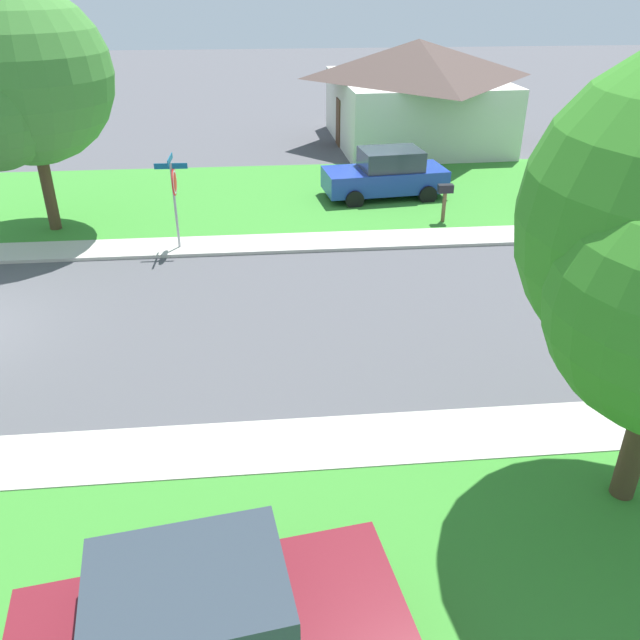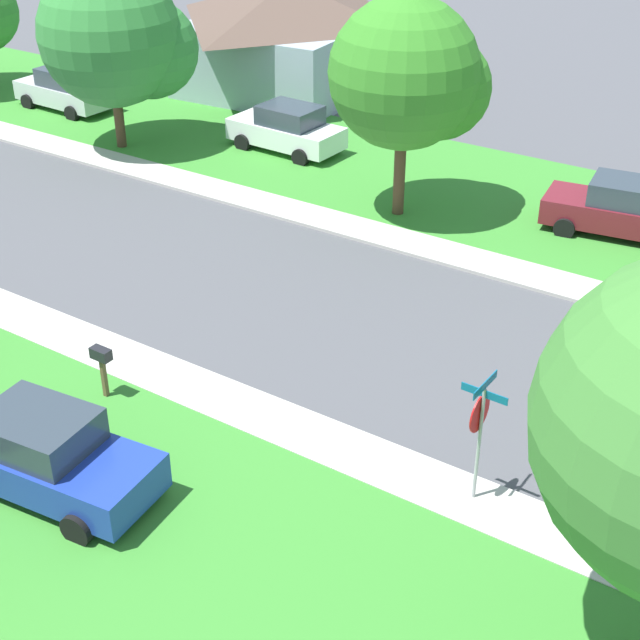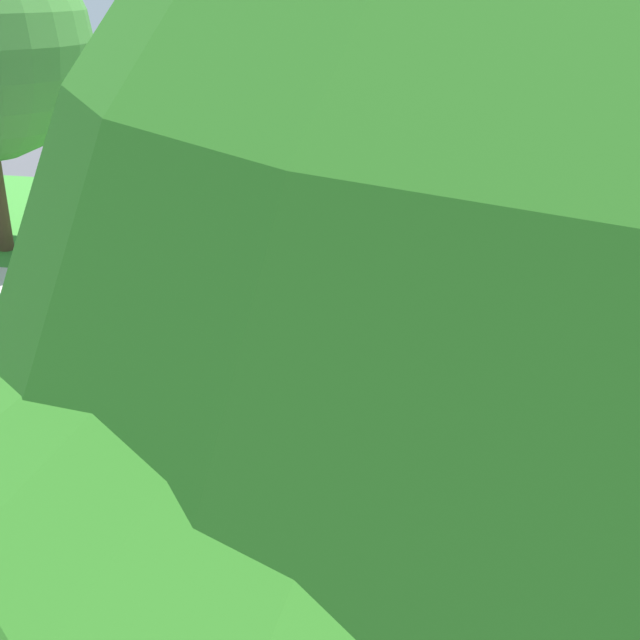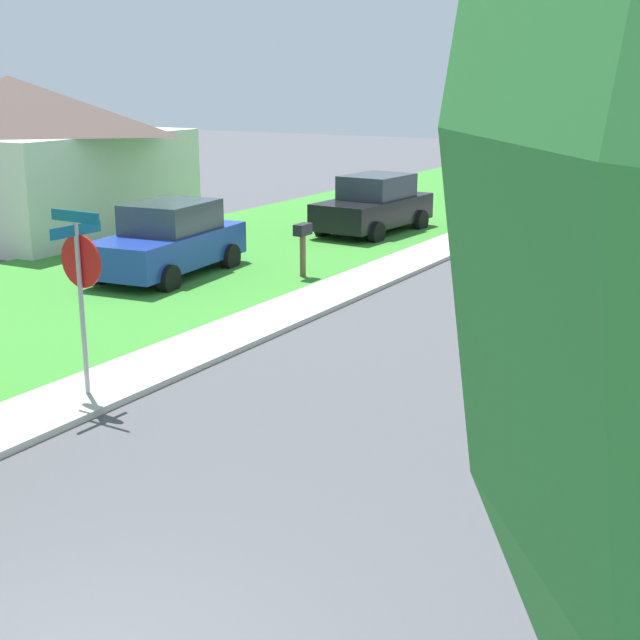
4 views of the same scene
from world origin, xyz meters
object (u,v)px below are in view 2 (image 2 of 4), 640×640
car_white_kerbside_mid (287,129)px  house_right_setback (290,33)px  stop_sign_far_corner (480,421)px  tree_sidewalk_mid (413,77)px  car_blue_driveway_right (48,455)px  car_silver_behind_trees (65,89)px  tree_across_left (120,38)px  car_maroon_far_down_street (620,208)px  mailbox (102,360)px

car_white_kerbside_mid → house_right_setback: (6.80, 4.64, 1.50)m
stop_sign_far_corner → tree_sidewalk_mid: size_ratio=0.41×
car_blue_driveway_right → tree_sidewalk_mid: tree_sidewalk_mid is taller
tree_sidewalk_mid → stop_sign_far_corner: bearing=-145.7°
car_silver_behind_trees → tree_across_left: 6.43m
house_right_setback → tree_sidewalk_mid: bearing=-130.1°
tree_across_left → stop_sign_far_corner: bearing=-119.5°
car_silver_behind_trees → car_maroon_far_down_street: 22.97m
mailbox → tree_across_left: bearing=41.6°
tree_sidewalk_mid → house_right_setback: 14.58m
tree_across_left → mailbox: bearing=-138.4°
car_white_kerbside_mid → tree_sidewalk_mid: bearing=-111.3°
car_maroon_far_down_street → mailbox: car_maroon_far_down_street is taller
car_blue_driveway_right → car_maroon_far_down_street: bearing=-16.8°
tree_sidewalk_mid → mailbox: tree_sidewalk_mid is taller
mailbox → stop_sign_far_corner: bearing=-80.2°
stop_sign_far_corner → tree_sidewalk_mid: tree_sidewalk_mid is taller
car_white_kerbside_mid → tree_sidewalk_mid: size_ratio=0.64×
stop_sign_far_corner → house_right_setback: (20.52, 18.72, 0.49)m
stop_sign_far_corner → car_white_kerbside_mid: bearing=45.7°
stop_sign_far_corner → mailbox: bearing=99.8°
car_silver_behind_trees → car_blue_driveway_right: 24.49m
car_blue_driveway_right → tree_across_left: size_ratio=0.67×
car_silver_behind_trees → house_right_setback: (7.80, -5.84, 1.50)m
car_silver_behind_trees → car_white_kerbside_mid: bearing=-84.6°
car_white_kerbside_mid → car_silver_behind_trees: bearing=95.4°
stop_sign_far_corner → car_maroon_far_down_street: bearing=6.8°
car_blue_driveway_right → mailbox: car_blue_driveway_right is taller
stop_sign_far_corner → tree_across_left: size_ratio=0.41×
car_blue_driveway_right → tree_across_left: (15.17, 12.33, 3.14)m
stop_sign_far_corner → car_blue_driveway_right: 8.20m
stop_sign_far_corner → tree_across_left: bearing=60.5°
car_white_kerbside_mid → tree_sidewalk_mid: 7.72m
house_right_setback → mailbox: bearing=-154.6°
mailbox → car_maroon_far_down_street: bearing=-24.4°
tree_across_left → car_blue_driveway_right: bearing=-140.9°
car_white_kerbside_mid → tree_sidewalk_mid: (-2.51, -6.42, 3.49)m
tree_sidewalk_mid → house_right_setback: tree_sidewalk_mid is taller
car_maroon_far_down_street → mailbox: 16.22m
stop_sign_far_corner → car_silver_behind_trees: stop_sign_far_corner is taller
car_white_kerbside_mid → car_blue_driveway_right: 19.36m
car_white_kerbside_mid → tree_across_left: tree_across_left is taller
stop_sign_far_corner → mailbox: size_ratio=2.11×
car_maroon_far_down_street → house_right_setback: 18.63m
car_silver_behind_trees → house_right_setback: size_ratio=0.46×
car_maroon_far_down_street → tree_sidewalk_mid: (-2.12, 6.06, 3.49)m
car_maroon_far_down_street → tree_sidewalk_mid: size_ratio=0.67×
car_white_kerbside_mid → car_maroon_far_down_street: same height
tree_sidewalk_mid → mailbox: 13.11m
car_silver_behind_trees → tree_sidewalk_mid: (-1.51, -16.90, 3.49)m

